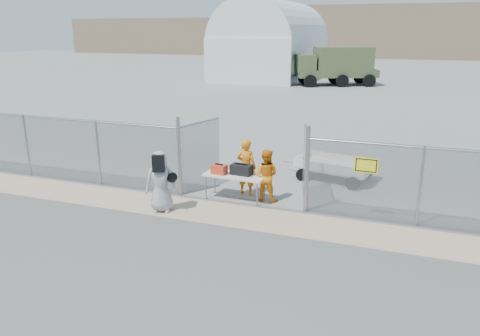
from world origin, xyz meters
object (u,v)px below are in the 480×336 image
at_px(security_worker_right, 266,175).
at_px(visitor, 161,181).
at_px(security_worker_left, 246,167).
at_px(folding_table, 235,187).
at_px(utility_trailer, 335,169).

relative_size(security_worker_right, visitor, 0.90).
distance_m(security_worker_left, security_worker_right, 0.83).
distance_m(folding_table, security_worker_left, 0.77).
bearing_deg(folding_table, security_worker_left, 76.12).
distance_m(security_worker_right, utility_trailer, 3.27).
bearing_deg(folding_table, security_worker_right, 15.18).
bearing_deg(utility_trailer, folding_table, -118.71).
xyz_separation_m(folding_table, visitor, (-1.64, -1.62, 0.49)).
distance_m(folding_table, visitor, 2.36).
height_order(folding_table, visitor, visitor).
height_order(security_worker_right, visitor, visitor).
distance_m(security_worker_left, utility_trailer, 3.45).
relative_size(security_worker_left, visitor, 1.01).
distance_m(folding_table, utility_trailer, 3.94).
bearing_deg(security_worker_left, visitor, 57.90).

